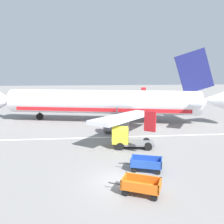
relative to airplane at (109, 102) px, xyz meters
The scene contains 6 objects.
ground_plane 20.69m from the airplane, 92.79° to the right, with size 220.00×220.00×0.00m, color gray.
apron_stripe 9.48m from the airplane, 96.37° to the right, with size 120.00×0.36×0.01m, color silver.
airplane is the anchor object (origin of this frame).
baggage_cart_nearest 22.42m from the airplane, 89.28° to the right, with size 3.54×2.30×1.07m.
baggage_cart_second_in_row 18.94m from the airplane, 85.42° to the right, with size 3.60×2.11×1.07m.
service_truck_beside_carts 12.98m from the airplane, 87.19° to the right, with size 4.59×2.49×2.10m.
Camera 1 is at (-2.00, -15.81, 8.12)m, focal length 37.30 mm.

